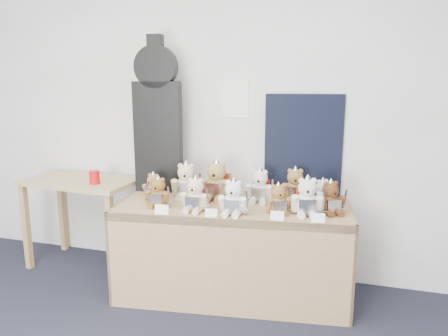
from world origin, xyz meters
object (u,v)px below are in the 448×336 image
(side_table, at_px, (82,193))
(teddy_front_far_right, at_px, (307,198))
(teddy_front_right, at_px, (278,200))
(teddy_back_centre_right, at_px, (260,187))
(guitar_case, at_px, (158,117))
(teddy_back_left, at_px, (186,182))
(teddy_front_left, at_px, (195,196))
(teddy_front_far_left, at_px, (158,193))
(teddy_back_centre_left, at_px, (216,182))
(teddy_front_centre, at_px, (233,199))
(teddy_back_end, at_px, (323,193))
(teddy_back_far_left, at_px, (153,187))
(display_table, at_px, (232,227))
(teddy_front_end, at_px, (331,199))
(teddy_back_right, at_px, (295,186))
(red_cup, at_px, (94,177))

(side_table, bearing_deg, teddy_front_far_right, -2.03)
(teddy_front_right, bearing_deg, teddy_back_centre_right, 99.78)
(guitar_case, distance_m, teddy_front_far_right, 1.36)
(guitar_case, distance_m, teddy_back_left, 0.58)
(side_table, height_order, teddy_front_left, teddy_front_left)
(teddy_front_far_left, distance_m, teddy_back_centre_left, 0.46)
(teddy_front_right, bearing_deg, teddy_front_centre, 173.85)
(teddy_front_far_left, height_order, teddy_back_end, teddy_front_far_left)
(teddy_back_far_left, bearing_deg, teddy_front_far_right, 11.04)
(display_table, xyz_separation_m, teddy_front_far_right, (0.54, -0.04, 0.27))
(teddy_front_far_left, relative_size, teddy_front_centre, 0.90)
(teddy_front_end, bearing_deg, teddy_back_centre_left, 140.62)
(teddy_front_left, relative_size, teddy_front_centre, 0.99)
(teddy_back_right, bearing_deg, teddy_back_end, -25.79)
(red_cup, distance_m, teddy_front_far_right, 1.72)
(display_table, relative_size, teddy_back_end, 8.09)
(side_table, relative_size, teddy_back_end, 4.43)
(teddy_back_end, bearing_deg, teddy_front_end, -109.79)
(teddy_front_centre, height_order, teddy_back_left, teddy_back_left)
(teddy_front_left, distance_m, teddy_back_centre_right, 0.52)
(teddy_front_left, height_order, teddy_back_centre_left, teddy_back_centre_left)
(teddy_back_left, bearing_deg, teddy_front_far_right, -22.31)
(teddy_back_end, xyz_separation_m, teddy_back_far_left, (-1.27, -0.19, 0.00))
(teddy_front_end, height_order, teddy_back_left, teddy_back_left)
(teddy_front_far_left, bearing_deg, teddy_front_right, 1.68)
(teddy_back_centre_right, bearing_deg, teddy_back_end, 1.48)
(teddy_back_centre_left, bearing_deg, teddy_back_centre_right, 5.07)
(teddy_front_right, distance_m, teddy_back_centre_left, 0.56)
(guitar_case, bearing_deg, teddy_front_far_left, -72.89)
(teddy_back_end, bearing_deg, teddy_back_centre_left, 146.73)
(guitar_case, xyz_separation_m, teddy_front_centre, (0.75, -0.43, -0.50))
(display_table, bearing_deg, teddy_front_right, -17.12)
(teddy_back_centre_right, bearing_deg, teddy_back_left, -176.48)
(red_cup, bearing_deg, teddy_front_centre, -10.58)
(teddy_front_left, relative_size, teddy_back_end, 1.23)
(teddy_front_centre, distance_m, teddy_back_end, 0.69)
(display_table, distance_m, teddy_front_centre, 0.32)
(red_cup, xyz_separation_m, teddy_front_left, (0.95, -0.23, -0.02))
(guitar_case, bearing_deg, teddy_back_far_left, -83.82)
(teddy_front_far_left, bearing_deg, side_table, 155.23)
(teddy_front_far_left, xyz_separation_m, teddy_front_far_right, (1.05, 0.11, 0.02))
(red_cup, xyz_separation_m, teddy_front_centre, (1.23, -0.23, -0.02))
(teddy_front_left, height_order, teddy_back_left, teddy_back_left)
(guitar_case, bearing_deg, teddy_back_centre_left, -18.55)
(teddy_back_centre_right, xyz_separation_m, teddy_back_end, (0.46, 0.03, -0.02))
(teddy_front_end, bearing_deg, teddy_back_end, 77.20)
(teddy_back_left, height_order, teddy_back_centre_left, teddy_back_centre_left)
(red_cup, xyz_separation_m, teddy_back_far_left, (0.53, -0.03, -0.04))
(red_cup, xyz_separation_m, teddy_back_right, (1.59, 0.22, -0.01))
(red_cup, xyz_separation_m, teddy_front_far_right, (1.71, -0.10, -0.01))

